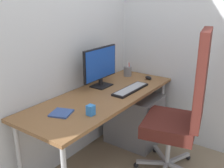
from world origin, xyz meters
TOP-DOWN VIEW (x-y plane):
  - ground_plane at (0.00, 0.00)m, footprint 8.00×8.00m
  - wall_back at (0.00, 0.34)m, footprint 3.21×0.04m
  - wall_side_right at (0.85, -0.23)m, footprint 0.04×2.18m
  - desk at (0.00, 0.00)m, footprint 1.65×0.62m
  - office_chair at (0.27, -0.67)m, footprint 0.60×0.59m
  - filing_cabinet at (0.51, -0.04)m, footprint 0.44×0.54m
  - monitor at (0.18, 0.16)m, footprint 0.48×0.15m
  - keyboard at (0.24, -0.15)m, footprint 0.47×0.13m
  - mouse at (0.65, -0.12)m, footprint 0.08×0.10m
  - pen_holder at (0.63, 0.13)m, footprint 0.09×0.09m
  - notebook at (-0.51, 0.01)m, footprint 0.20×0.19m
  - desk_clamp_accessory at (-0.39, -0.18)m, footprint 0.05×0.05m

SIDE VIEW (x-z plane):
  - ground_plane at x=0.00m, z-range 0.00..0.00m
  - filing_cabinet at x=0.51m, z-range 0.00..0.55m
  - desk at x=0.00m, z-range 0.30..1.01m
  - office_chair at x=0.27m, z-range 0.00..1.33m
  - notebook at x=-0.51m, z-range 0.71..0.72m
  - keyboard at x=0.24m, z-range 0.71..0.73m
  - mouse at x=0.65m, z-range 0.71..0.75m
  - desk_clamp_accessory at x=-0.39m, z-range 0.71..0.79m
  - pen_holder at x=0.63m, z-range 0.68..0.86m
  - monitor at x=0.18m, z-range 0.73..1.12m
  - wall_back at x=0.00m, z-range 0.00..2.80m
  - wall_side_right at x=0.85m, z-range 0.00..2.80m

